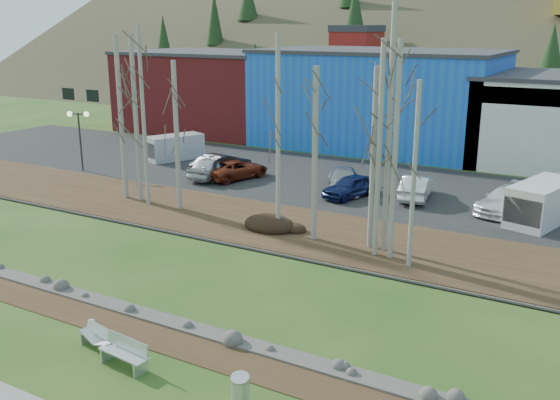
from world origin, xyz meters
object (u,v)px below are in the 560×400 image
Objects in this scene: seagull at (92,321)px; car_0 at (215,167)px; street_lamp at (79,124)px; car_6 at (507,200)px; car_1 at (221,165)px; bench_damaged at (99,338)px; car_4 at (351,186)px; car_5 at (416,187)px; van_white at (541,203)px; litter_bin at (240,392)px; car_3 at (344,180)px; bench_intact at (125,353)px; car_2 at (236,169)px; van_grey at (173,148)px.

car_0 is at bearing 126.49° from seagull.
seagull is 0.09× the size of car_0.
street_lamp is 29.22m from car_6.
car_1 is at bearing -94.00° from car_0.
street_lamp is at bearing 149.66° from bench_damaged.
car_1 is 10.12m from car_4.
car_5 is 0.82× the size of van_white.
car_0 reaches higher than litter_bin.
litter_bin is 23.07m from car_6.
bench_damaged is at bearing -95.12° from car_6.
litter_bin is 0.19× the size of car_3.
bench_intact reaches higher than litter_bin.
car_0 is 10.13m from car_4.
car_6 is at bearing 80.33° from bench_damaged.
car_2 reaches higher than seagull.
bench_damaged reaches higher than seagull.
car_2 is at bearing -158.87° from car_0.
car_6 reaches higher than car_4.
van_white reaches higher than car_1.
van_grey is at bearing -29.05° from car_0.
van_white is (20.96, -0.38, 0.32)m from car_1.
car_1 reaches higher than bench_intact.
car_0 reaches higher than car_3.
van_grey reaches higher than car_1.
van_grey is at bearing 132.31° from litter_bin.
street_lamp reaches higher than car_3.
car_0 is at bearing 127.85° from bench_damaged.
car_4 is (-5.98, 21.46, 0.37)m from litter_bin.
seagull is (-1.44, 1.03, -0.21)m from bench_damaged.
bench_damaged is at bearing 175.81° from litter_bin.
bench_intact is 21.51m from car_4.
seagull is 0.08× the size of car_1.
bench_intact is 2.12× the size of litter_bin.
litter_bin is 0.21× the size of street_lamp.
car_5 is at bearing -11.00° from street_lamp.
litter_bin is 0.20× the size of car_5.
seagull is at bearing -76.08° from car_4.
car_2 is 0.98× the size of car_6.
car_0 is at bearing -159.13° from car_6.
seagull is 23.68m from van_white.
street_lamp is 19.48m from car_3.
bench_damaged is at bearing 129.20° from car_2.
car_4 is at bearing 105.58° from litter_bin.
car_0 is at bearing -161.76° from car_4.
van_grey is at bearing -171.19° from van_white.
car_6 reaches higher than seagull.
car_1 is at bearing 123.84° from bench_intact.
van_grey is at bearing -13.90° from car_5.
car_2 is (1.38, 0.58, -0.13)m from car_0.
bench_intact is 0.41× the size of car_0.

